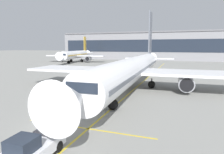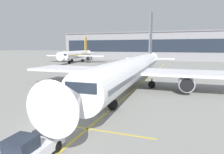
{
  "view_description": "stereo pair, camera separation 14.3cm",
  "coord_description": "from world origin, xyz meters",
  "px_view_note": "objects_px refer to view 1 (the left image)",
  "views": [
    {
      "loc": [
        10.6,
        -14.16,
        6.97
      ],
      "look_at": [
        1.25,
        12.08,
        2.72
      ],
      "focal_mm": 32.03,
      "sensor_mm": 36.0,
      "label": 1
    },
    {
      "loc": [
        10.73,
        -14.11,
        6.97
      ],
      "look_at": [
        1.25,
        12.08,
        2.72
      ],
      "focal_mm": 32.03,
      "sensor_mm": 36.0,
      "label": 2
    }
  ],
  "objects_px": {
    "baggage_cart_lead": "(69,93)",
    "safety_cone_wingtip": "(88,88)",
    "ground_crew_by_loader": "(62,93)",
    "baggage_cart_second": "(46,94)",
    "parked_airplane": "(135,68)",
    "belt_loader": "(93,91)",
    "safety_cone_nose_mark": "(85,88)",
    "distant_airplane": "(76,55)",
    "safety_cone_engine_keepout": "(89,87)",
    "ground_crew_by_carts": "(85,93)",
    "pushback_tug": "(31,149)"
  },
  "relations": [
    {
      "from": "belt_loader",
      "to": "baggage_cart_lead",
      "type": "xyz_separation_m",
      "value": [
        -2.29,
        -2.42,
        0.15
      ]
    },
    {
      "from": "ground_crew_by_carts",
      "to": "baggage_cart_second",
      "type": "bearing_deg",
      "value": -154.53
    },
    {
      "from": "ground_crew_by_loader",
      "to": "pushback_tug",
      "type": "bearing_deg",
      "value": -64.05
    },
    {
      "from": "parked_airplane",
      "to": "baggage_cart_second",
      "type": "relative_size",
      "value": 17.27
    },
    {
      "from": "ground_crew_by_loader",
      "to": "parked_airplane",
      "type": "bearing_deg",
      "value": 57.96
    },
    {
      "from": "baggage_cart_lead",
      "to": "safety_cone_nose_mark",
      "type": "xyz_separation_m",
      "value": [
        -1.16,
        6.49,
        -0.65
      ]
    },
    {
      "from": "parked_airplane",
      "to": "baggage_cart_second",
      "type": "xyz_separation_m",
      "value": [
        -8.65,
        -12.0,
        -2.39
      ]
    },
    {
      "from": "baggage_cart_lead",
      "to": "distant_airplane",
      "type": "distance_m",
      "value": 65.63
    },
    {
      "from": "baggage_cart_lead",
      "to": "safety_cone_wingtip",
      "type": "distance_m",
      "value": 6.46
    },
    {
      "from": "ground_crew_by_carts",
      "to": "safety_cone_engine_keepout",
      "type": "height_order",
      "value": "ground_crew_by_carts"
    },
    {
      "from": "baggage_cart_second",
      "to": "belt_loader",
      "type": "bearing_deg",
      "value": 39.63
    },
    {
      "from": "baggage_cart_second",
      "to": "safety_cone_engine_keepout",
      "type": "relative_size",
      "value": 3.83
    },
    {
      "from": "pushback_tug",
      "to": "safety_cone_wingtip",
      "type": "bearing_deg",
      "value": 106.68
    },
    {
      "from": "ground_crew_by_carts",
      "to": "pushback_tug",
      "type": "bearing_deg",
      "value": -76.05
    },
    {
      "from": "safety_cone_engine_keepout",
      "to": "distant_airplane",
      "type": "xyz_separation_m",
      "value": [
        -31.16,
        50.15,
        3.0
      ]
    },
    {
      "from": "parked_airplane",
      "to": "pushback_tug",
      "type": "xyz_separation_m",
      "value": [
        -0.9,
        -23.49,
        -2.57
      ]
    },
    {
      "from": "ground_crew_by_loader",
      "to": "safety_cone_nose_mark",
      "type": "bearing_deg",
      "value": 93.46
    },
    {
      "from": "safety_cone_engine_keepout",
      "to": "safety_cone_wingtip",
      "type": "distance_m",
      "value": 0.81
    },
    {
      "from": "belt_loader",
      "to": "pushback_tug",
      "type": "height_order",
      "value": "belt_loader"
    },
    {
      "from": "ground_crew_by_loader",
      "to": "distant_airplane",
      "type": "height_order",
      "value": "distant_airplane"
    },
    {
      "from": "baggage_cart_second",
      "to": "ground_crew_by_loader",
      "type": "distance_m",
      "value": 1.94
    },
    {
      "from": "ground_crew_by_carts",
      "to": "distant_airplane",
      "type": "height_order",
      "value": "distant_airplane"
    },
    {
      "from": "baggage_cart_lead",
      "to": "ground_crew_by_loader",
      "type": "distance_m",
      "value": 0.94
    },
    {
      "from": "ground_crew_by_carts",
      "to": "ground_crew_by_loader",
      "type": "bearing_deg",
      "value": -156.22
    },
    {
      "from": "baggage_cart_second",
      "to": "safety_cone_nose_mark",
      "type": "distance_m",
      "value": 8.12
    },
    {
      "from": "pushback_tug",
      "to": "distant_airplane",
      "type": "xyz_separation_m",
      "value": [
        -37.14,
        70.33,
        2.52
      ]
    },
    {
      "from": "baggage_cart_lead",
      "to": "ground_crew_by_carts",
      "type": "distance_m",
      "value": 2.02
    },
    {
      "from": "pushback_tug",
      "to": "safety_cone_engine_keepout",
      "type": "relative_size",
      "value": 6.24
    },
    {
      "from": "baggage_cart_lead",
      "to": "baggage_cart_second",
      "type": "height_order",
      "value": "same"
    },
    {
      "from": "belt_loader",
      "to": "ground_crew_by_carts",
      "type": "height_order",
      "value": "belt_loader"
    },
    {
      "from": "baggage_cart_second",
      "to": "ground_crew_by_carts",
      "type": "xyz_separation_m",
      "value": [
        4.38,
        2.09,
        -0.0
      ]
    },
    {
      "from": "baggage_cart_lead",
      "to": "distant_airplane",
      "type": "height_order",
      "value": "distant_airplane"
    },
    {
      "from": "ground_crew_by_carts",
      "to": "parked_airplane",
      "type": "bearing_deg",
      "value": 66.67
    },
    {
      "from": "baggage_cart_second",
      "to": "pushback_tug",
      "type": "bearing_deg",
      "value": -56.0
    },
    {
      "from": "baggage_cart_lead",
      "to": "baggage_cart_second",
      "type": "distance_m",
      "value": 2.87
    },
    {
      "from": "belt_loader",
      "to": "safety_cone_nose_mark",
      "type": "height_order",
      "value": "belt_loader"
    },
    {
      "from": "ground_crew_by_loader",
      "to": "baggage_cart_lead",
      "type": "bearing_deg",
      "value": 38.81
    },
    {
      "from": "belt_loader",
      "to": "ground_crew_by_carts",
      "type": "distance_m",
      "value": 1.88
    },
    {
      "from": "belt_loader",
      "to": "baggage_cart_lead",
      "type": "height_order",
      "value": "belt_loader"
    },
    {
      "from": "baggage_cart_lead",
      "to": "safety_cone_wingtip",
      "type": "relative_size",
      "value": 4.28
    },
    {
      "from": "ground_crew_by_carts",
      "to": "safety_cone_engine_keepout",
      "type": "distance_m",
      "value": 7.13
    },
    {
      "from": "safety_cone_wingtip",
      "to": "safety_cone_nose_mark",
      "type": "relative_size",
      "value": 0.88
    },
    {
      "from": "safety_cone_engine_keepout",
      "to": "safety_cone_nose_mark",
      "type": "bearing_deg",
      "value": -124.58
    },
    {
      "from": "parked_airplane",
      "to": "distant_airplane",
      "type": "height_order",
      "value": "parked_airplane"
    },
    {
      "from": "safety_cone_engine_keepout",
      "to": "safety_cone_nose_mark",
      "type": "distance_m",
      "value": 0.84
    },
    {
      "from": "distant_airplane",
      "to": "baggage_cart_lead",
      "type": "bearing_deg",
      "value": -60.96
    },
    {
      "from": "belt_loader",
      "to": "safety_cone_wingtip",
      "type": "relative_size",
      "value": 8.02
    },
    {
      "from": "belt_loader",
      "to": "baggage_cart_second",
      "type": "xyz_separation_m",
      "value": [
        -4.74,
        -3.92,
        0.15
      ]
    },
    {
      "from": "pushback_tug",
      "to": "ground_crew_by_loader",
      "type": "relative_size",
      "value": 2.56
    },
    {
      "from": "ground_crew_by_carts",
      "to": "distant_airplane",
      "type": "relative_size",
      "value": 0.05
    }
  ]
}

